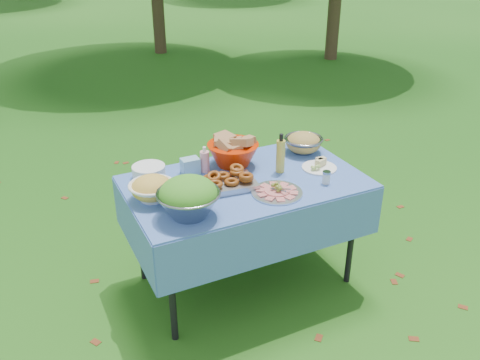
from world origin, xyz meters
The scene contains 14 objects.
ground centered at (0.00, 0.00, 0.00)m, with size 80.00×80.00×0.00m, color #0B3B0A.
picnic_table centered at (0.00, 0.00, 0.38)m, with size 1.46×0.86×0.76m, color #84B5FF.
salad_bowl centered at (-0.46, -0.24, 0.88)m, with size 0.35×0.35×0.23m, color gray, non-canonical shape.
pasta_bowl_white centered at (-0.59, 0.03, 0.83)m, with size 0.26×0.26×0.15m, color white, non-canonical shape.
plate_stack centered at (-0.52, 0.32, 0.80)m, with size 0.21×0.21×0.08m, color white.
wipes_box centered at (-0.27, 0.25, 0.81)m, with size 0.11×0.08×0.10m, color #83B7D2.
sanitizer_bottle centered at (-0.17, 0.24, 0.85)m, with size 0.06×0.06×0.17m, color pink.
bread_bowl centered at (0.03, 0.25, 0.87)m, with size 0.34×0.34×0.23m, color red, non-canonical shape.
pasta_bowl_steel centered at (0.56, 0.23, 0.83)m, with size 0.27×0.27×0.14m, color gray, non-canonical shape.
fried_tray centered at (-0.13, -0.02, 0.80)m, with size 0.33×0.24×0.08m, color #A6A7AB.
charcuterie_platter centered at (0.10, -0.23, 0.80)m, with size 0.31×0.31×0.07m, color silver.
oil_bottle centered at (0.26, 0.02, 0.89)m, with size 0.06×0.06×0.26m, color gold.
cheese_plate centered at (0.51, -0.05, 0.79)m, with size 0.23×0.23×0.06m, color white.
shaker centered at (0.43, -0.25, 0.80)m, with size 0.05×0.05×0.08m, color silver.
Camera 1 is at (-1.26, -2.51, 2.20)m, focal length 38.00 mm.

